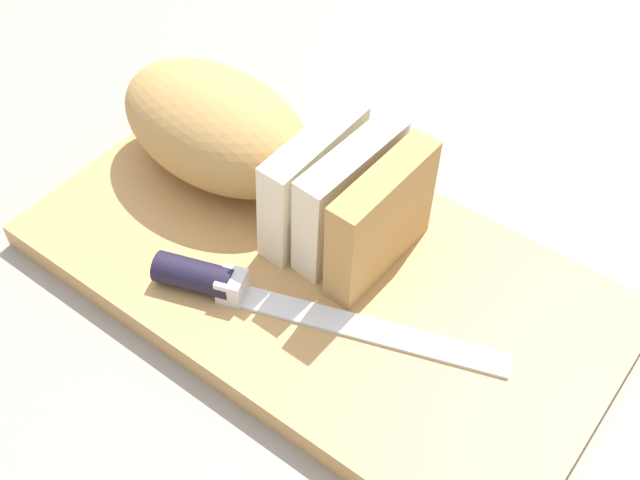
{
  "coord_description": "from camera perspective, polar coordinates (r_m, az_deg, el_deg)",
  "views": [
    {
      "loc": [
        0.26,
        -0.32,
        0.52
      ],
      "look_at": [
        0.0,
        0.0,
        0.05
      ],
      "focal_mm": 45.33,
      "sensor_mm": 36.0,
      "label": 1
    }
  ],
  "objects": [
    {
      "name": "bread_loaf",
      "position": [
        0.67,
        -4.89,
        6.59
      ],
      "size": [
        0.28,
        0.12,
        0.1
      ],
      "rotation": [
        0.0,
        0.0,
        0.02
      ],
      "color": "tan",
      "rests_on": "cutting_board"
    },
    {
      "name": "bread_knife",
      "position": [
        0.62,
        -5.91,
        -3.41
      ],
      "size": [
        0.27,
        0.12,
        0.02
      ],
      "rotation": [
        0.0,
        0.0,
        0.36
      ],
      "color": "silver",
      "rests_on": "cutting_board"
    },
    {
      "name": "crumb_stray_right",
      "position": [
        0.67,
        -0.23,
        1.04
      ],
      "size": [
        0.01,
        0.01,
        0.01
      ],
      "primitive_type": "sphere",
      "color": "tan",
      "rests_on": "cutting_board"
    },
    {
      "name": "ground_plane",
      "position": [
        0.66,
        0.0,
        -3.06
      ],
      "size": [
        3.0,
        3.0,
        0.0
      ],
      "primitive_type": "plane",
      "color": "gray"
    },
    {
      "name": "crumb_near_loaf",
      "position": [
        0.65,
        1.98,
        -0.17
      ],
      "size": [
        0.01,
        0.01,
        0.01
      ],
      "primitive_type": "sphere",
      "color": "tan",
      "rests_on": "cutting_board"
    },
    {
      "name": "cutting_board",
      "position": [
        0.65,
        0.0,
        -2.43
      ],
      "size": [
        0.48,
        0.27,
        0.02
      ],
      "primitive_type": "cube",
      "rotation": [
        0.0,
        0.0,
        0.03
      ],
      "color": "tan",
      "rests_on": "ground_plane"
    },
    {
      "name": "crumb_near_knife",
      "position": [
        0.71,
        -1.21,
        4.54
      ],
      "size": [
        0.01,
        0.01,
        0.01
      ],
      "primitive_type": "sphere",
      "color": "tan",
      "rests_on": "cutting_board"
    },
    {
      "name": "crumb_stray_left",
      "position": [
        0.67,
        1.54,
        1.05
      ],
      "size": [
        0.01,
        0.01,
        0.01
      ],
      "primitive_type": "sphere",
      "color": "tan",
      "rests_on": "cutting_board"
    }
  ]
}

